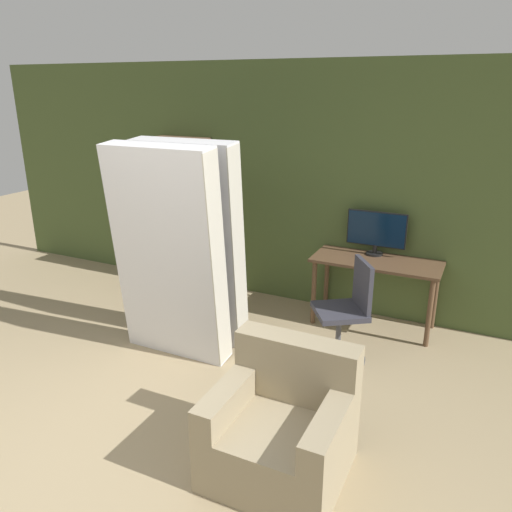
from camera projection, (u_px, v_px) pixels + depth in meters
The scene contains 9 objects.
ground_plane at pixel (64, 481), 3.24m from camera, with size 16.00×16.00×0.00m, color #9E8966.
wall_back at pixel (275, 185), 5.69m from camera, with size 8.00×0.06×2.70m.
desk at pixel (376, 270), 5.14m from camera, with size 1.30×0.56×0.74m.
monitor at pixel (376, 231), 5.19m from camera, with size 0.62×0.18×0.47m.
office_chair at pixel (345, 320), 4.56m from camera, with size 0.61×0.61×0.97m.
bookshelf at pixel (179, 212), 6.21m from camera, with size 0.70×0.28×1.85m.
mattress_near at pixel (169, 256), 4.45m from camera, with size 1.04×0.41×1.99m.
mattress_far at pixel (192, 244), 4.77m from camera, with size 1.04×0.39×1.99m.
armchair at pixel (282, 427), 3.26m from camera, with size 0.85×0.80×0.85m.
Camera 1 is at (2.25, -1.79, 2.44)m, focal length 35.00 mm.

